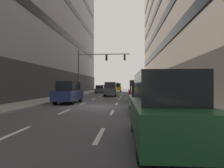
# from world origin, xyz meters

# --- Properties ---
(ground_plane) EXTENTS (120.00, 120.00, 0.00)m
(ground_plane) POSITION_xyz_m (0.00, 0.00, 0.00)
(ground_plane) COLOR #424247
(sidewalk_left) EXTENTS (3.08, 80.00, 0.14)m
(sidewalk_left) POSITION_xyz_m (-6.08, 0.00, 0.07)
(sidewalk_left) COLOR gray
(sidewalk_left) RESTS_ON ground
(sidewalk_right) EXTENTS (3.08, 80.00, 0.14)m
(sidewalk_right) POSITION_xyz_m (6.08, 0.00, 0.07)
(sidewalk_right) COLOR gray
(sidewalk_right) RESTS_ON ground
(lane_stripe_l1_s2) EXTENTS (0.16, 2.00, 0.01)m
(lane_stripe_l1_s2) POSITION_xyz_m (-1.51, -8.00, 0.00)
(lane_stripe_l1_s2) COLOR silver
(lane_stripe_l1_s2) RESTS_ON ground
(lane_stripe_l1_s3) EXTENTS (0.16, 2.00, 0.01)m
(lane_stripe_l1_s3) POSITION_xyz_m (-1.51, -3.00, 0.00)
(lane_stripe_l1_s3) COLOR silver
(lane_stripe_l1_s3) RESTS_ON ground
(lane_stripe_l1_s4) EXTENTS (0.16, 2.00, 0.01)m
(lane_stripe_l1_s4) POSITION_xyz_m (-1.51, 2.00, 0.00)
(lane_stripe_l1_s4) COLOR silver
(lane_stripe_l1_s4) RESTS_ON ground
(lane_stripe_l1_s5) EXTENTS (0.16, 2.00, 0.01)m
(lane_stripe_l1_s5) POSITION_xyz_m (-1.51, 7.00, 0.00)
(lane_stripe_l1_s5) COLOR silver
(lane_stripe_l1_s5) RESTS_ON ground
(lane_stripe_l1_s6) EXTENTS (0.16, 2.00, 0.01)m
(lane_stripe_l1_s6) POSITION_xyz_m (-1.51, 12.00, 0.00)
(lane_stripe_l1_s6) COLOR silver
(lane_stripe_l1_s6) RESTS_ON ground
(lane_stripe_l1_s7) EXTENTS (0.16, 2.00, 0.01)m
(lane_stripe_l1_s7) POSITION_xyz_m (-1.51, 17.00, 0.00)
(lane_stripe_l1_s7) COLOR silver
(lane_stripe_l1_s7) RESTS_ON ground
(lane_stripe_l1_s8) EXTENTS (0.16, 2.00, 0.01)m
(lane_stripe_l1_s8) POSITION_xyz_m (-1.51, 22.00, 0.00)
(lane_stripe_l1_s8) COLOR silver
(lane_stripe_l1_s8) RESTS_ON ground
(lane_stripe_l1_s9) EXTENTS (0.16, 2.00, 0.01)m
(lane_stripe_l1_s9) POSITION_xyz_m (-1.51, 27.00, 0.00)
(lane_stripe_l1_s9) COLOR silver
(lane_stripe_l1_s9) RESTS_ON ground
(lane_stripe_l1_s10) EXTENTS (0.16, 2.00, 0.01)m
(lane_stripe_l1_s10) POSITION_xyz_m (-1.51, 32.00, 0.00)
(lane_stripe_l1_s10) COLOR silver
(lane_stripe_l1_s10) RESTS_ON ground
(lane_stripe_l2_s2) EXTENTS (0.16, 2.00, 0.01)m
(lane_stripe_l2_s2) POSITION_xyz_m (1.51, -8.00, 0.00)
(lane_stripe_l2_s2) COLOR silver
(lane_stripe_l2_s2) RESTS_ON ground
(lane_stripe_l2_s3) EXTENTS (0.16, 2.00, 0.01)m
(lane_stripe_l2_s3) POSITION_xyz_m (1.51, -3.00, 0.00)
(lane_stripe_l2_s3) COLOR silver
(lane_stripe_l2_s3) RESTS_ON ground
(lane_stripe_l2_s4) EXTENTS (0.16, 2.00, 0.01)m
(lane_stripe_l2_s4) POSITION_xyz_m (1.51, 2.00, 0.00)
(lane_stripe_l2_s4) COLOR silver
(lane_stripe_l2_s4) RESTS_ON ground
(lane_stripe_l2_s5) EXTENTS (0.16, 2.00, 0.01)m
(lane_stripe_l2_s5) POSITION_xyz_m (1.51, 7.00, 0.00)
(lane_stripe_l2_s5) COLOR silver
(lane_stripe_l2_s5) RESTS_ON ground
(lane_stripe_l2_s6) EXTENTS (0.16, 2.00, 0.01)m
(lane_stripe_l2_s6) POSITION_xyz_m (1.51, 12.00, 0.00)
(lane_stripe_l2_s6) COLOR silver
(lane_stripe_l2_s6) RESTS_ON ground
(lane_stripe_l2_s7) EXTENTS (0.16, 2.00, 0.01)m
(lane_stripe_l2_s7) POSITION_xyz_m (1.51, 17.00, 0.00)
(lane_stripe_l2_s7) COLOR silver
(lane_stripe_l2_s7) RESTS_ON ground
(lane_stripe_l2_s8) EXTENTS (0.16, 2.00, 0.01)m
(lane_stripe_l2_s8) POSITION_xyz_m (1.51, 22.00, 0.00)
(lane_stripe_l2_s8) COLOR silver
(lane_stripe_l2_s8) RESTS_ON ground
(lane_stripe_l2_s9) EXTENTS (0.16, 2.00, 0.01)m
(lane_stripe_l2_s9) POSITION_xyz_m (1.51, 27.00, 0.00)
(lane_stripe_l2_s9) COLOR silver
(lane_stripe_l2_s9) RESTS_ON ground
(lane_stripe_l2_s10) EXTENTS (0.16, 2.00, 0.01)m
(lane_stripe_l2_s10) POSITION_xyz_m (1.51, 32.00, 0.00)
(lane_stripe_l2_s10) COLOR silver
(lane_stripe_l2_s10) RESTS_ON ground
(car_driving_0) EXTENTS (1.97, 4.38, 2.09)m
(car_driving_0) POSITION_xyz_m (-0.07, 12.91, 1.04)
(car_driving_0) COLOR black
(car_driving_0) RESTS_ON ground
(car_driving_1) EXTENTS (1.88, 4.31, 1.60)m
(car_driving_1) POSITION_xyz_m (-3.15, 22.81, 0.79)
(car_driving_1) COLOR black
(car_driving_1) RESTS_ON ground
(car_driving_2) EXTENTS (1.78, 4.18, 2.02)m
(car_driving_2) POSITION_xyz_m (-2.97, 2.24, 1.00)
(car_driving_2) COLOR black
(car_driving_2) RESTS_ON ground
(taxi_driving_3) EXTENTS (1.77, 4.20, 2.20)m
(taxi_driving_3) POSITION_xyz_m (0.14, 29.44, 1.01)
(taxi_driving_3) COLOR black
(taxi_driving_3) RESTS_ON ground
(car_driving_4) EXTENTS (1.91, 4.40, 1.64)m
(car_driving_4) POSITION_xyz_m (-2.91, 28.84, 0.81)
(car_driving_4) COLOR black
(car_driving_4) RESTS_ON ground
(car_parked_0) EXTENTS (1.86, 4.27, 2.05)m
(car_parked_0) POSITION_xyz_m (3.49, -8.76, 1.02)
(car_parked_0) COLOR black
(car_parked_0) RESTS_ON ground
(car_parked_1) EXTENTS (1.89, 4.38, 1.63)m
(car_parked_1) POSITION_xyz_m (3.49, -2.66, 0.80)
(car_parked_1) COLOR black
(car_parked_1) RESTS_ON ground
(car_parked_2) EXTENTS (1.89, 4.41, 2.13)m
(car_parked_2) POSITION_xyz_m (3.49, 3.66, 1.06)
(car_parked_2) COLOR black
(car_parked_2) RESTS_ON ground
(traffic_signal_0) EXTENTS (7.88, 0.35, 6.76)m
(traffic_signal_0) POSITION_xyz_m (-2.32, 12.80, 4.85)
(traffic_signal_0) COLOR #4C4C51
(traffic_signal_0) RESTS_ON sidewalk_left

